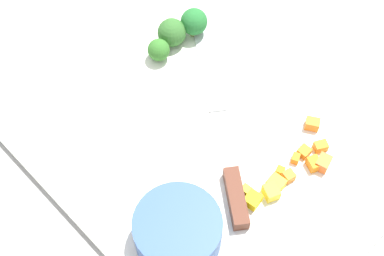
% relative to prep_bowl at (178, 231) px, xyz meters
% --- Properties ---
extents(ground_plane, '(4.00, 4.00, 0.00)m').
position_rel_prep_bowl_xyz_m(ground_plane, '(0.10, -0.12, -0.04)').
color(ground_plane, gray).
extents(cutting_board, '(0.53, 0.38, 0.01)m').
position_rel_prep_bowl_xyz_m(cutting_board, '(0.10, -0.12, -0.03)').
color(cutting_board, white).
rests_on(cutting_board, ground_plane).
extents(prep_bowl, '(0.10, 0.10, 0.05)m').
position_rel_prep_bowl_xyz_m(prep_bowl, '(0.00, 0.00, 0.00)').
color(prep_bowl, '#32538E').
rests_on(prep_bowl, cutting_board).
extents(chef_knife, '(0.31, 0.23, 0.02)m').
position_rel_prep_bowl_xyz_m(chef_knife, '(0.05, -0.13, -0.02)').
color(chef_knife, silver).
rests_on(chef_knife, cutting_board).
extents(carrot_dice_0, '(0.02, 0.02, 0.02)m').
position_rel_prep_bowl_xyz_m(carrot_dice_0, '(-0.06, -0.20, -0.02)').
color(carrot_dice_0, orange).
rests_on(carrot_dice_0, cutting_board).
extents(carrot_dice_1, '(0.01, 0.02, 0.01)m').
position_rel_prep_bowl_xyz_m(carrot_dice_1, '(-0.03, -0.18, -0.02)').
color(carrot_dice_1, orange).
rests_on(carrot_dice_1, cutting_board).
extents(carrot_dice_2, '(0.02, 0.02, 0.01)m').
position_rel_prep_bowl_xyz_m(carrot_dice_2, '(-0.04, -0.22, -0.02)').
color(carrot_dice_2, orange).
rests_on(carrot_dice_2, cutting_board).
extents(carrot_dice_3, '(0.02, 0.02, 0.01)m').
position_rel_prep_bowl_xyz_m(carrot_dice_3, '(-0.05, -0.19, -0.02)').
color(carrot_dice_3, orange).
rests_on(carrot_dice_3, cutting_board).
extents(carrot_dice_4, '(0.01, 0.01, 0.01)m').
position_rel_prep_bowl_xyz_m(carrot_dice_4, '(-0.03, -0.15, -0.02)').
color(carrot_dice_4, orange).
rests_on(carrot_dice_4, cutting_board).
extents(carrot_dice_5, '(0.02, 0.02, 0.01)m').
position_rel_prep_bowl_xyz_m(carrot_dice_5, '(-0.04, -0.15, -0.02)').
color(carrot_dice_5, orange).
rests_on(carrot_dice_5, cutting_board).
extents(carrot_dice_6, '(0.01, 0.02, 0.01)m').
position_rel_prep_bowl_xyz_m(carrot_dice_6, '(-0.03, -0.20, -0.02)').
color(carrot_dice_6, orange).
rests_on(carrot_dice_6, cutting_board).
extents(carrot_dice_7, '(0.02, 0.02, 0.01)m').
position_rel_prep_bowl_xyz_m(carrot_dice_7, '(-0.01, -0.24, -0.02)').
color(carrot_dice_7, orange).
rests_on(carrot_dice_7, cutting_board).
extents(pepper_dice_0, '(0.01, 0.01, 0.01)m').
position_rel_prep_bowl_xyz_m(pepper_dice_0, '(-0.01, -0.10, -0.02)').
color(pepper_dice_0, yellow).
rests_on(pepper_dice_0, cutting_board).
extents(pepper_dice_1, '(0.02, 0.02, 0.02)m').
position_rel_prep_bowl_xyz_m(pepper_dice_1, '(-0.04, -0.12, -0.02)').
color(pepper_dice_1, yellow).
rests_on(pepper_dice_1, cutting_board).
extents(pepper_dice_2, '(0.02, 0.02, 0.01)m').
position_rel_prep_bowl_xyz_m(pepper_dice_2, '(-0.01, -0.09, -0.02)').
color(pepper_dice_2, yellow).
rests_on(pepper_dice_2, cutting_board).
extents(pepper_dice_3, '(0.02, 0.02, 0.02)m').
position_rel_prep_bowl_xyz_m(pepper_dice_3, '(-0.04, -0.13, -0.02)').
color(pepper_dice_3, yellow).
rests_on(pepper_dice_3, cutting_board).
extents(pepper_dice_4, '(0.02, 0.02, 0.02)m').
position_rel_prep_bowl_xyz_m(pepper_dice_4, '(-0.03, -0.10, -0.02)').
color(pepper_dice_4, yellow).
rests_on(pepper_dice_4, cutting_board).
extents(broccoli_floret_0, '(0.04, 0.04, 0.05)m').
position_rel_prep_bowl_xyz_m(broccoli_floret_0, '(0.22, -0.24, 0.00)').
color(broccoli_floret_0, '#8EAB55').
rests_on(broccoli_floret_0, cutting_board).
extents(broccoli_floret_1, '(0.03, 0.03, 0.03)m').
position_rel_prep_bowl_xyz_m(broccoli_floret_1, '(0.22, -0.17, -0.01)').
color(broccoli_floret_1, '#8FAC5D').
rests_on(broccoli_floret_1, cutting_board).
extents(broccoli_floret_2, '(0.04, 0.04, 0.04)m').
position_rel_prep_bowl_xyz_m(broccoli_floret_2, '(0.23, -0.20, -0.00)').
color(broccoli_floret_2, '#97B269').
rests_on(broccoli_floret_2, cutting_board).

